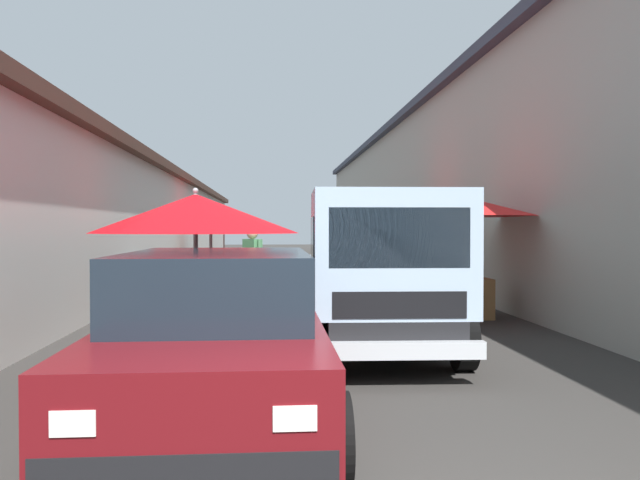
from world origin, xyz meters
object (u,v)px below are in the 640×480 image
fruit_stall_mid_lane (460,219)px  plastic_stool (264,286)px  delivery_truck (380,277)px  vendor_by_crates (252,262)px  fruit_stall_far_left (367,216)px  fruit_stall_near_right (224,226)px  vendor_in_shade (400,263)px  fruit_stall_near_left (211,229)px  parked_scooter (155,282)px  fruit_stall_far_right (196,230)px  hatchback_car (218,336)px

fruit_stall_mid_lane → plastic_stool: (3.08, 3.62, -1.49)m
delivery_truck → fruit_stall_mid_lane: bearing=-31.5°
vendor_by_crates → plastic_stool: 1.57m
fruit_stall_far_left → fruit_stall_near_right: size_ratio=1.10×
vendor_in_shade → plastic_stool: bearing=73.7°
fruit_stall_near_right → fruit_stall_near_left: bearing=-177.0°
fruit_stall_mid_lane → delivery_truck: size_ratio=0.57×
vendor_by_crates → parked_scooter: size_ratio=0.98×
fruit_stall_far_left → parked_scooter: 5.73m
fruit_stall_near_right → parked_scooter: size_ratio=1.42×
fruit_stall_far_right → fruit_stall_near_right: bearing=2.8°
fruit_stall_near_right → delivery_truck: fruit_stall_near_right is taller
fruit_stall_far_right → fruit_stall_mid_lane: fruit_stall_mid_lane is taller
fruit_stall_mid_lane → delivery_truck: bearing=148.5°
vendor_by_crates → vendor_in_shade: vendor_by_crates is taller
hatchback_car → vendor_by_crates: vendor_by_crates is taller
fruit_stall_near_left → vendor_in_shade: bearing=-58.5°
vendor_by_crates → fruit_stall_far_left: bearing=-40.5°
parked_scooter → plastic_stool: size_ratio=3.85×
fruit_stall_far_right → vendor_in_shade: 6.87m
fruit_stall_far_left → fruit_stall_near_left: (-5.20, 3.57, -0.31)m
vendor_in_shade → parked_scooter: size_ratio=0.93×
fruit_stall_far_left → parked_scooter: (-2.14, 5.09, -1.50)m
delivery_truck → plastic_stool: 6.69m
fruit_stall_mid_lane → fruit_stall_far_right: bearing=128.8°
fruit_stall_near_left → delivery_truck: size_ratio=0.44×
fruit_stall_near_right → vendor_in_shade: 9.90m
plastic_stool → vendor_by_crates: bearing=171.2°
delivery_truck → vendor_by_crates: delivery_truck is taller
fruit_stall_near_right → delivery_truck: 14.75m
fruit_stall_far_right → vendor_by_crates: fruit_stall_far_right is taller
fruit_stall_near_left → delivery_truck: 4.10m
fruit_stall_near_right → vendor_by_crates: (-9.37, -1.26, -0.75)m
vendor_by_crates → plastic_stool: bearing=-8.8°
hatchback_car → fruit_stall_far_left: bearing=-15.3°
vendor_by_crates → vendor_in_shade: bearing=-80.2°
hatchback_car → vendor_in_shade: vendor_in_shade is taller
fruit_stall_mid_lane → delivery_truck: fruit_stall_mid_lane is taller
delivery_truck → parked_scooter: 7.47m
fruit_stall_near_left → fruit_stall_far_right: fruit_stall_near_left is taller
fruit_stall_near_left → vendor_by_crates: fruit_stall_near_left is taller
fruit_stall_far_left → fruit_stall_mid_lane: fruit_stall_far_left is taller
fruit_stall_near_right → plastic_stool: (-7.95, -1.48, -1.38)m
fruit_stall_far_left → vendor_in_shade: bearing=-174.4°
parked_scooter → fruit_stall_near_left: bearing=-153.6°
fruit_stall_far_left → parked_scooter: fruit_stall_far_left is taller
fruit_stall_far_right → delivery_truck: bearing=-86.8°
fruit_stall_near_right → fruit_stall_far_right: 14.57m
vendor_by_crates → parked_scooter: vendor_by_crates is taller
fruit_stall_far_left → fruit_stall_mid_lane: (-5.06, -0.94, -0.14)m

